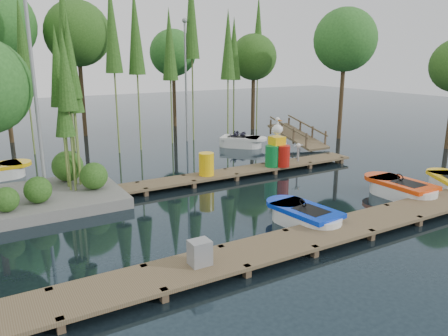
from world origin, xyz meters
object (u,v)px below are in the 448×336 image
utility_cabinet (200,253)px  drum_cluster (278,151)px  boat_blue (304,217)px  boat_red (401,190)px  yellow_barrel (206,164)px  island (9,116)px

utility_cabinet → drum_cluster: size_ratio=0.28×
boat_blue → boat_red: 4.98m
utility_cabinet → drum_cluster: drum_cluster is taller
boat_blue → yellow_barrel: (-0.38, 5.79, 0.51)m
yellow_barrel → utility_cabinet: bearing=-119.2°
boat_blue → drum_cluster: size_ratio=1.31×
island → utility_cabinet: size_ratio=11.02×
utility_cabinet → island: bearing=112.3°
island → utility_cabinet: (3.20, -7.79, -2.58)m
yellow_barrel → drum_cluster: drum_cluster is taller
utility_cabinet → drum_cluster: (7.51, 6.84, 0.34)m
boat_blue → yellow_barrel: size_ratio=3.03×
island → boat_blue: bearing=-41.3°
boat_red → island: bearing=152.3°
boat_blue → yellow_barrel: bearing=86.9°
island → drum_cluster: bearing=-5.1°
utility_cabinet → boat_blue: bearing=15.7°
utility_cabinet → drum_cluster: 10.17m
yellow_barrel → boat_blue: bearing=-86.2°
drum_cluster → boat_blue: bearing=-119.7°
boat_blue → yellow_barrel: 5.82m
boat_red → drum_cluster: bearing=107.2°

